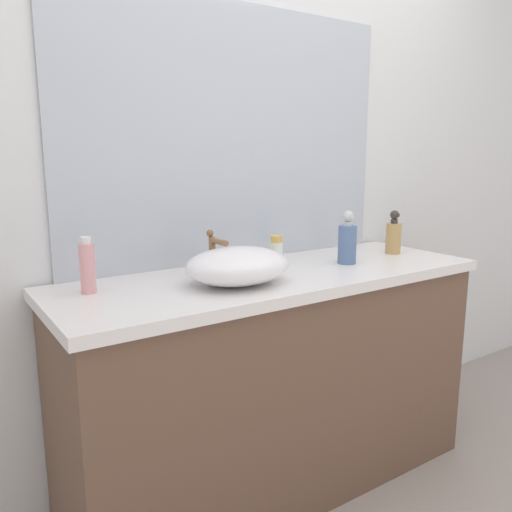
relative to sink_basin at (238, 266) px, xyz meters
name	(u,v)px	position (x,y,z in m)	size (l,w,h in m)	color
bathroom_wall_rear	(254,161)	(0.33, 0.40, 0.35)	(6.00, 0.06, 2.60)	silver
vanity_counter	(275,380)	(0.21, 0.06, -0.51)	(1.70, 0.58, 0.89)	brown
wall_mirror_panel	(235,136)	(0.21, 0.36, 0.45)	(1.50, 0.01, 1.03)	#B2BCC6
sink_basin	(238,266)	(0.00, 0.00, 0.00)	(0.38, 0.30, 0.13)	white
faucet	(214,248)	(0.00, 0.17, 0.04)	(0.03, 0.13, 0.17)	brown
soap_dispenser	(347,242)	(0.55, 0.04, 0.03)	(0.08, 0.08, 0.22)	#526D99
lotion_bottle	(393,236)	(0.88, 0.08, 0.02)	(0.07, 0.07, 0.20)	tan
perfume_bottle	(87,267)	(-0.47, 0.17, 0.02)	(0.05, 0.05, 0.19)	pink
spray_can	(276,252)	(0.27, 0.14, 0.00)	(0.05, 0.05, 0.13)	white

